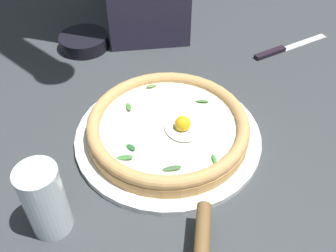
{
  "coord_description": "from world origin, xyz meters",
  "views": [
    {
      "loc": [
        -0.5,
        0.2,
        0.53
      ],
      "look_at": [
        -0.01,
        0.03,
        0.03
      ],
      "focal_mm": 41.49,
      "sensor_mm": 36.0,
      "label": 1
    }
  ],
  "objects_px": {
    "pizza": "(168,126)",
    "drinking_glass": "(46,204)",
    "pizza_cutter": "(201,252)",
    "side_bowl": "(84,41)",
    "table_knife": "(281,49)"
  },
  "relations": [
    {
      "from": "table_knife",
      "to": "drinking_glass",
      "type": "height_order",
      "value": "drinking_glass"
    },
    {
      "from": "pizza_cutter",
      "to": "drinking_glass",
      "type": "distance_m",
      "value": 0.23
    },
    {
      "from": "pizza",
      "to": "drinking_glass",
      "type": "height_order",
      "value": "drinking_glass"
    },
    {
      "from": "side_bowl",
      "to": "pizza_cutter",
      "type": "distance_m",
      "value": 0.63
    },
    {
      "from": "side_bowl",
      "to": "table_knife",
      "type": "bearing_deg",
      "value": -111.12
    },
    {
      "from": "side_bowl",
      "to": "table_knife",
      "type": "xyz_separation_m",
      "value": [
        -0.18,
        -0.45,
        -0.01
      ]
    },
    {
      "from": "pizza",
      "to": "drinking_glass",
      "type": "xyz_separation_m",
      "value": [
        -0.12,
        0.23,
        0.02
      ]
    },
    {
      "from": "table_knife",
      "to": "side_bowl",
      "type": "bearing_deg",
      "value": 68.88
    },
    {
      "from": "drinking_glass",
      "to": "pizza_cutter",
      "type": "bearing_deg",
      "value": -126.55
    },
    {
      "from": "pizza_cutter",
      "to": "table_knife",
      "type": "height_order",
      "value": "pizza_cutter"
    },
    {
      "from": "pizza",
      "to": "side_bowl",
      "type": "height_order",
      "value": "pizza"
    },
    {
      "from": "pizza",
      "to": "pizza_cutter",
      "type": "relative_size",
      "value": 1.89
    },
    {
      "from": "side_bowl",
      "to": "drinking_glass",
      "type": "height_order",
      "value": "drinking_glass"
    },
    {
      "from": "pizza_cutter",
      "to": "side_bowl",
      "type": "bearing_deg",
      "value": 4.55
    },
    {
      "from": "drinking_glass",
      "to": "table_knife",
      "type": "bearing_deg",
      "value": -62.18
    }
  ]
}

